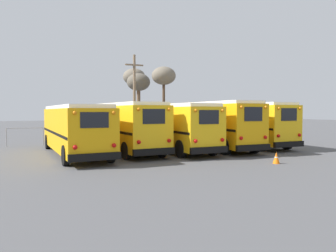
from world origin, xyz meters
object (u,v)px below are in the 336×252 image
school_bus_0 (74,128)px  utility_pole (134,95)px  school_bus_4 (240,123)px  traffic_cone (276,158)px  school_bus_2 (170,125)px  bare_tree_2 (138,84)px  school_bus_1 (122,125)px  school_bus_3 (210,123)px  bare_tree_0 (134,78)px  bare_tree_1 (164,77)px

school_bus_0 → utility_pole: (7.04, 9.17, 2.57)m
school_bus_4 → traffic_cone: size_ratio=17.44×
school_bus_2 → bare_tree_2: (2.85, 14.66, 4.07)m
school_bus_1 → bare_tree_2: bare_tree_2 is taller
utility_pole → traffic_cone: size_ratio=13.52×
school_bus_2 → school_bus_4: (6.46, 0.69, 0.07)m
school_bus_3 → bare_tree_0: 19.15m
school_bus_2 → traffic_cone: bearing=-71.9°
bare_tree_1 → traffic_cone: size_ratio=12.47×
bare_tree_0 → bare_tree_1: bearing=-81.9°
school_bus_1 → school_bus_3: 6.50m
school_bus_3 → bare_tree_2: 15.15m
school_bus_1 → utility_pole: bearing=66.2°
school_bus_3 → bare_tree_1: size_ratio=1.42×
school_bus_1 → bare_tree_1: size_ratio=1.40×
school_bus_2 → school_bus_4: bearing=6.1°
school_bus_0 → school_bus_4: 12.93m
school_bus_1 → utility_pole: (3.81, 8.64, 2.49)m
school_bus_3 → bare_tree_2: (-0.38, 14.61, 3.97)m
school_bus_0 → utility_pole: size_ratio=1.34×
bare_tree_1 → traffic_cone: 20.28m
utility_pole → bare_tree_1: utility_pole is taller
school_bus_1 → bare_tree_0: 19.70m
school_bus_0 → school_bus_2: size_ratio=1.07×
traffic_cone → bare_tree_0: bearing=87.5°
school_bus_4 → bare_tree_0: bare_tree_0 is taller
bare_tree_1 → bare_tree_2: size_ratio=1.07×
school_bus_1 → school_bus_4: 9.69m
utility_pole → traffic_cone: bearing=-83.6°
school_bus_2 → utility_pole: utility_pole is taller
school_bus_4 → utility_pole: (-5.88, 8.72, 2.44)m
school_bus_3 → utility_pole: utility_pole is taller
school_bus_4 → traffic_cone: bearing=-115.4°
school_bus_0 → school_bus_2: bearing=-2.2°
school_bus_4 → bare_tree_1: 11.97m
utility_pole → bare_tree_0: (3.06, 9.11, 2.60)m
school_bus_0 → utility_pole: bearing=52.5°
utility_pole → bare_tree_0: 9.95m
school_bus_1 → school_bus_2: (3.23, -0.78, -0.03)m
school_bus_0 → utility_pole: utility_pole is taller
school_bus_0 → school_bus_1: 3.27m
utility_pole → bare_tree_2: (2.27, 5.24, 1.56)m
school_bus_1 → school_bus_3: school_bus_3 is taller
utility_pole → traffic_cone: utility_pole is taller
traffic_cone → school_bus_3: bearing=84.6°
school_bus_1 → school_bus_4: bearing=-0.5°
utility_pole → bare_tree_0: bearing=71.4°
school_bus_0 → bare_tree_0: 21.51m
school_bus_2 → school_bus_3: bearing=0.8°
school_bus_2 → traffic_cone: (2.50, -7.64, -1.43)m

